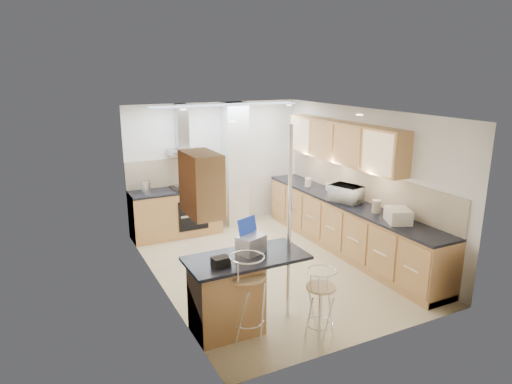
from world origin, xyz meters
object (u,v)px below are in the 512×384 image
microwave (346,194)px  bar_stool_near (247,298)px  laptop (251,244)px  bar_stool_end (320,305)px  bread_bin (398,216)px

microwave → bar_stool_near: 3.17m
laptop → bar_stool_near: size_ratio=0.30×
laptop → bar_stool_end: size_ratio=0.36×
bar_stool_end → bread_bin: 2.18m
bar_stool_near → bar_stool_end: bearing=-25.3°
laptop → bar_stool_near: 0.64m
bar_stool_end → bread_bin: size_ratio=2.25×
laptop → bar_stool_end: bearing=-74.8°
bar_stool_near → bread_bin: bread_bin is taller
microwave → laptop: microwave is taller
microwave → bar_stool_near: bearing=104.5°
microwave → bar_stool_end: size_ratio=0.59×
bar_stool_near → bar_stool_end: size_ratio=1.19×
laptop → bar_stool_end: laptop is taller
bar_stool_near → bread_bin: (2.69, 0.44, 0.49)m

